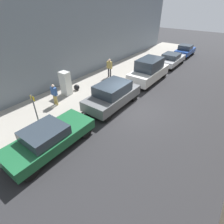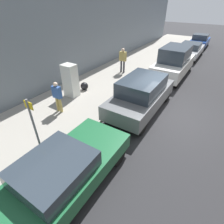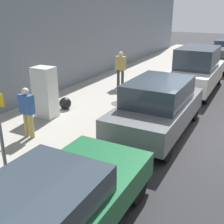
{
  "view_description": "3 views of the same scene",
  "coord_description": "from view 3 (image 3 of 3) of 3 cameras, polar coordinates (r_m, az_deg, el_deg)",
  "views": [
    {
      "loc": [
        5.25,
        -9.19,
        6.64
      ],
      "look_at": [
        -0.03,
        -2.07,
        0.82
      ],
      "focal_mm": 28.0,
      "sensor_mm": 36.0,
      "label": 1
    },
    {
      "loc": [
        1.67,
        -7.67,
        4.94
      ],
      "look_at": [
        -1.31,
        -2.99,
        1.29
      ],
      "focal_mm": 28.0,
      "sensor_mm": 36.0,
      "label": 2
    },
    {
      "loc": [
        1.44,
        -8.62,
        3.91
      ],
      "look_at": [
        -1.81,
        -2.47,
        1.3
      ],
      "focal_mm": 45.0,
      "sensor_mm": 36.0,
      "label": 3
    }
  ],
  "objects": [
    {
      "name": "parked_sedan_green",
      "position": [
        5.04,
        -12.48,
        -18.92
      ],
      "size": [
        1.9,
        4.66,
        1.41
      ],
      "color": "#1E6038",
      "rests_on": "ground"
    },
    {
      "name": "pedestrian_standing_near",
      "position": [
        13.95,
        1.74,
        9.21
      ],
      "size": [
        0.51,
        0.24,
        1.78
      ],
      "rotation": [
        0.0,
        0.0,
        5.28
      ],
      "color": "#333338",
      "rests_on": "sidewalk_slab"
    },
    {
      "name": "pedestrian_walking_far",
      "position": [
        8.79,
        -16.86,
        0.48
      ],
      "size": [
        0.46,
        0.22,
        1.58
      ],
      "rotation": [
        0.0,
        0.0,
        6.03
      ],
      "color": "#A8934C",
      "rests_on": "sidewalk_slab"
    },
    {
      "name": "parked_sedan_silver",
      "position": [
        20.06,
        20.16,
        10.18
      ],
      "size": [
        1.86,
        4.49,
        1.4
      ],
      "color": "silver",
      "rests_on": "ground"
    },
    {
      "name": "discarded_refrigerator",
      "position": [
        10.35,
        -13.44,
        3.88
      ],
      "size": [
        0.74,
        0.6,
        1.83
      ],
      "color": "silver",
      "rests_on": "sidewalk_slab"
    },
    {
      "name": "parked_suv_gray",
      "position": [
        9.18,
        9.32,
        1.22
      ],
      "size": [
        1.94,
        4.57,
        1.77
      ],
      "color": "slate",
      "rests_on": "ground"
    },
    {
      "name": "manhole_cover",
      "position": [
        11.73,
        1.55,
        1.76
      ],
      "size": [
        0.7,
        0.7,
        0.02
      ],
      "primitive_type": "cylinder",
      "color": "#47443F",
      "rests_on": "sidewalk_slab"
    },
    {
      "name": "ground_plane",
      "position": [
        9.57,
        16.8,
        -4.5
      ],
      "size": [
        80.0,
        80.0,
        0.0
      ],
      "primitive_type": "plane",
      "color": "#28282B"
    },
    {
      "name": "building_facade_near",
      "position": [
        12.78,
        -20.76,
        18.22
      ],
      "size": [
        2.24,
        39.6,
        7.34
      ],
      "primitive_type": "cube",
      "color": "slate",
      "rests_on": "ground"
    },
    {
      "name": "street_sign_post",
      "position": [
        5.78,
        -21.43,
        -5.74
      ],
      "size": [
        0.36,
        0.07,
        2.42
      ],
      "color": "slate",
      "rests_on": "sidewalk_slab"
    },
    {
      "name": "sidewalk_slab",
      "position": [
        11.2,
        -6.62,
        0.3
      ],
      "size": [
        4.57,
        44.0,
        0.13
      ],
      "primitive_type": "cube",
      "color": "#9E998E",
      "rests_on": "ground"
    },
    {
      "name": "trash_bag",
      "position": [
        11.18,
        -9.48,
        1.75
      ],
      "size": [
        0.47,
        0.47,
        0.47
      ],
      "primitive_type": "sphere",
      "color": "black",
      "rests_on": "sidewalk_slab"
    },
    {
      "name": "parked_van_white",
      "position": [
        14.41,
        16.76,
        8.2
      ],
      "size": [
        1.93,
        4.84,
        2.13
      ],
      "color": "silver",
      "rests_on": "ground"
    }
  ]
}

